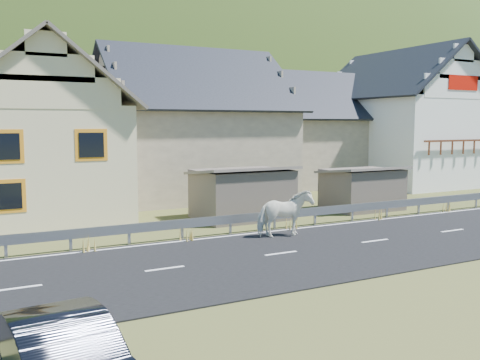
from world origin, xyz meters
TOP-DOWN VIEW (x-y plane):
  - ground at (0.00, 0.00)m, footprint 160.00×160.00m
  - road at (0.00, 0.00)m, footprint 60.00×7.00m
  - lane_markings at (0.00, 0.00)m, footprint 60.00×6.60m
  - guardrail at (-0.00, 3.68)m, footprint 28.10×0.09m
  - shed_left at (-2.00, 6.50)m, footprint 4.30×3.30m
  - shed_right at (4.50, 6.00)m, footprint 3.80×2.90m
  - house_cream at (-10.00, 12.00)m, footprint 7.80×9.80m
  - house_stone_a at (-1.00, 15.00)m, footprint 10.80×9.80m
  - house_stone_b at (9.00, 17.00)m, footprint 9.80×8.80m
  - house_white at (15.00, 14.00)m, footprint 8.80×10.80m
  - mountain at (5.00, 180.00)m, footprint 440.00×280.00m
  - horse at (-2.50, 2.16)m, footprint 1.08×2.13m

SIDE VIEW (x-z plane):
  - mountain at x=5.00m, z-range -150.00..110.00m
  - ground at x=0.00m, z-range 0.00..0.00m
  - road at x=0.00m, z-range 0.00..0.04m
  - lane_markings at x=0.00m, z-range 0.04..0.05m
  - guardrail at x=0.00m, z-range 0.19..0.94m
  - horse at x=-2.50m, z-range 0.04..1.79m
  - shed_right at x=4.50m, z-range -0.10..2.10m
  - shed_left at x=-2.00m, z-range -0.10..2.30m
  - house_stone_b at x=9.00m, z-range 0.19..8.29m
  - house_cream at x=-10.00m, z-range 0.21..8.51m
  - house_stone_a at x=-1.00m, z-range 0.18..9.08m
  - house_white at x=15.00m, z-range 0.21..9.91m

